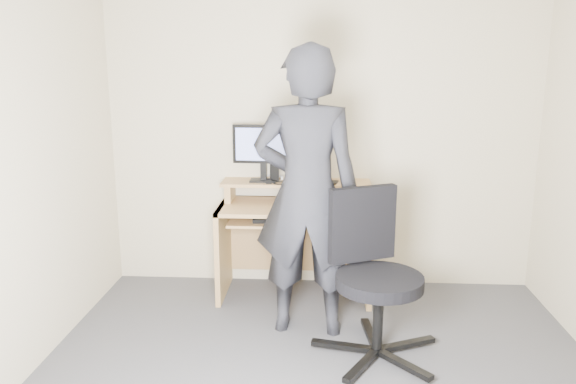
# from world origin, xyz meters

# --- Properties ---
(back_wall) EXTENTS (3.50, 0.02, 2.50)m
(back_wall) POSITION_xyz_m (0.00, 1.75, 1.25)
(back_wall) COLOR #C5B49C
(back_wall) RESTS_ON ground
(desk) EXTENTS (1.20, 0.60, 0.91)m
(desk) POSITION_xyz_m (-0.20, 1.53, 0.55)
(desk) COLOR tan
(desk) RESTS_ON ground
(monitor) EXTENTS (0.48, 0.13, 0.46)m
(monitor) POSITION_xyz_m (-0.46, 1.58, 1.18)
(monitor) COLOR black
(monitor) RESTS_ON desk
(external_drive) EXTENTS (0.09, 0.14, 0.20)m
(external_drive) POSITION_xyz_m (-0.38, 1.64, 1.01)
(external_drive) COLOR black
(external_drive) RESTS_ON desk
(travel_mug) EXTENTS (0.11, 0.11, 0.20)m
(travel_mug) POSITION_xyz_m (-0.14, 1.62, 1.01)
(travel_mug) COLOR #BABABF
(travel_mug) RESTS_ON desk
(smartphone) EXTENTS (0.09, 0.14, 0.01)m
(smartphone) POSITION_xyz_m (0.10, 1.56, 0.92)
(smartphone) COLOR black
(smartphone) RESTS_ON desk
(charger) EXTENTS (0.05, 0.04, 0.03)m
(charger) POSITION_xyz_m (-0.41, 1.50, 0.93)
(charger) COLOR black
(charger) RESTS_ON desk
(headphones) EXTENTS (0.20, 0.20, 0.06)m
(headphones) POSITION_xyz_m (-0.39, 1.68, 0.92)
(headphones) COLOR silver
(headphones) RESTS_ON desk
(keyboard) EXTENTS (0.47, 0.22, 0.03)m
(keyboard) POSITION_xyz_m (-0.29, 1.36, 0.67)
(keyboard) COLOR black
(keyboard) RESTS_ON desk
(mouse) EXTENTS (0.11, 0.08, 0.04)m
(mouse) POSITION_xyz_m (0.05, 1.35, 0.77)
(mouse) COLOR black
(mouse) RESTS_ON desk
(office_chair) EXTENTS (0.83, 0.82, 1.05)m
(office_chair) POSITION_xyz_m (0.34, 0.56, 0.57)
(office_chair) COLOR black
(office_chair) RESTS_ON ground
(person) EXTENTS (0.75, 0.51, 1.98)m
(person) POSITION_xyz_m (-0.10, 0.85, 0.99)
(person) COLOR black
(person) RESTS_ON ground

